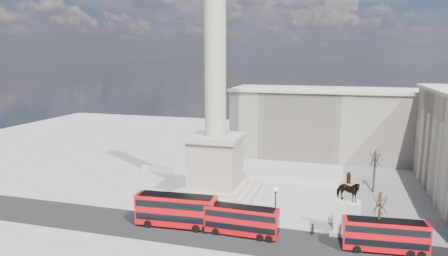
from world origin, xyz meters
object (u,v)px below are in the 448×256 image
nelsons_column (215,123)px  equestrian_statue (347,212)px  pedestrian_crossing (335,216)px  red_bus_b (242,220)px  pedestrian_standing (312,229)px  red_bus_a (177,210)px  red_bus_c (385,235)px  victorian_lamp (275,206)px  pedestrian_walking (371,236)px

nelsons_column → equestrian_statue: bearing=-24.3°
equestrian_statue → pedestrian_crossing: equestrian_statue is taller
red_bus_b → pedestrian_standing: bearing=18.0°
nelsons_column → red_bus_a: 17.68m
nelsons_column → red_bus_c: 31.75m
equestrian_statue → nelsons_column: bearing=155.7°
red_bus_c → pedestrian_crossing: size_ratio=6.55×
pedestrian_standing → pedestrian_crossing: size_ratio=1.05×
red_bus_c → equestrian_statue: equestrian_statue is taller
victorian_lamp → pedestrian_standing: bearing=6.5°
red_bus_b → red_bus_c: size_ratio=0.98×
red_bus_b → red_bus_a: bearing=-179.2°
nelsons_column → pedestrian_walking: nelsons_column is taller
nelsons_column → victorian_lamp: nelsons_column is taller
nelsons_column → pedestrian_crossing: (20.36, -5.73, -12.13)m
red_bus_a → victorian_lamp: bearing=5.2°
red_bus_c → victorian_lamp: (-14.06, 1.81, 1.65)m
red_bus_a → red_bus_b: (9.56, -0.06, -0.34)m
red_bus_b → red_bus_c: 18.25m
red_bus_b → equestrian_statue: (13.64, 4.42, 0.95)m
red_bus_c → red_bus_a: bearing=175.5°
victorian_lamp → pedestrian_crossing: size_ratio=4.10×
nelsons_column → pedestrian_walking: 30.10m
red_bus_a → victorian_lamp: (13.73, 2.14, 1.33)m
pedestrian_crossing → pedestrian_standing: bearing=105.1°
victorian_lamp → equestrian_statue: 9.74m
red_bus_a → pedestrian_standing: bearing=4.6°
red_bus_b → victorian_lamp: victorian_lamp is taller
victorian_lamp → equestrian_statue: size_ratio=0.73×
red_bus_c → pedestrian_walking: red_bus_c is taller
red_bus_c → pedestrian_standing: red_bus_c is taller
red_bus_a → pedestrian_walking: bearing=2.2°
equestrian_statue → pedestrian_walking: size_ratio=5.26×
nelsons_column → victorian_lamp: (12.38, -12.07, -9.10)m
red_bus_c → victorian_lamp: victorian_lamp is taller
red_bus_c → pedestrian_standing: 9.46m
pedestrian_walking → red_bus_c: bearing=-61.5°
red_bus_c → nelsons_column: bearing=147.2°
red_bus_a → pedestrian_crossing: red_bus_a is taller
victorian_lamp → equestrian_statue: (9.46, 2.22, -0.72)m
victorian_lamp → nelsons_column: bearing=135.7°
red_bus_b → victorian_lamp: size_ratio=1.57×
red_bus_a → pedestrian_walking: size_ratio=7.04×
pedestrian_standing → pedestrian_crossing: (2.97, 5.77, -0.04)m
equestrian_statue → red_bus_c: bearing=-41.2°
red_bus_a → red_bus_c: size_ratio=1.14×
red_bus_b → pedestrian_walking: (16.85, 2.77, -1.31)m
nelsons_column → equestrian_statue: nelsons_column is taller
red_bus_c → pedestrian_crossing: (-6.09, 8.15, -1.37)m
pedestrian_walking → pedestrian_crossing: size_ratio=1.06×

